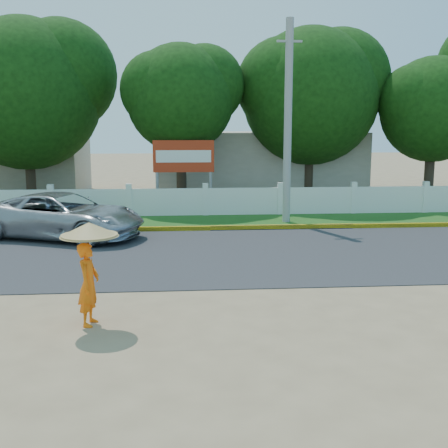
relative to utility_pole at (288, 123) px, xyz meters
name	(u,v)px	position (x,y,z in m)	size (l,w,h in m)	color
ground	(232,304)	(-2.91, -9.42, -3.63)	(120.00, 120.00, 0.00)	#9E8460
road	(217,254)	(-2.91, -4.92, -3.62)	(60.00, 7.00, 0.02)	#38383A
grass_verge	(207,222)	(-2.91, 0.33, -3.62)	(60.00, 3.50, 0.03)	#2D601E
curb	(210,228)	(-2.91, -1.37, -3.55)	(40.00, 0.18, 0.16)	yellow
fence	(205,202)	(-2.91, 1.78, -3.08)	(40.00, 0.10, 1.10)	silver
building_near	(257,163)	(0.09, 8.58, -2.03)	(10.00, 6.00, 3.20)	#B7AD99
building_far	(5,167)	(-12.91, 9.58, -2.23)	(8.00, 5.00, 2.80)	#B7AD99
utility_pole	(288,123)	(0.00, 0.00, 0.00)	(0.28, 0.28, 7.26)	gray
vehicle	(63,216)	(-7.64, -2.30, -2.91)	(2.41, 5.22, 1.45)	#A4A7AC
monk_with_parasol	(89,259)	(-5.56, -10.36, -2.40)	(1.04, 1.04, 1.89)	orange
billboard	(184,160)	(-3.74, 2.87, -1.49)	(2.50, 0.13, 2.95)	gray
tree_row	(236,95)	(-1.35, 5.19, 1.25)	(35.03, 7.87, 8.98)	#473828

